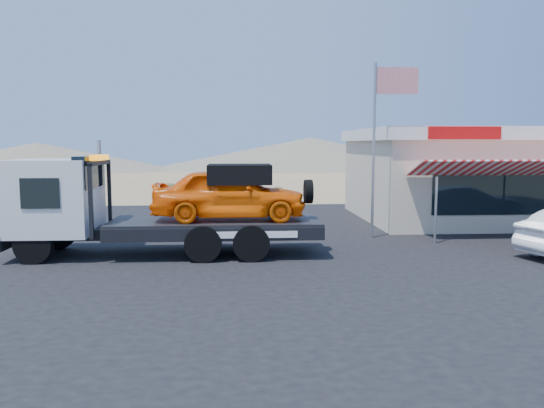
% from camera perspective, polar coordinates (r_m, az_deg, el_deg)
% --- Properties ---
extents(ground, '(120.00, 120.00, 0.00)m').
position_cam_1_polar(ground, '(13.92, -3.70, -7.15)').
color(ground, '#8B724F').
rests_on(ground, ground).
extents(asphalt_lot, '(32.00, 24.00, 0.02)m').
position_cam_1_polar(asphalt_lot, '(16.97, 3.06, -4.64)').
color(asphalt_lot, black).
rests_on(asphalt_lot, ground).
extents(tow_truck, '(8.81, 2.61, 2.94)m').
position_cam_1_polar(tow_truck, '(15.90, -11.99, 0.23)').
color(tow_truck, black).
rests_on(tow_truck, asphalt_lot).
extents(jerky_store, '(10.40, 9.97, 3.90)m').
position_cam_1_polar(jerky_store, '(24.87, 21.22, 3.06)').
color(jerky_store, beige).
rests_on(jerky_store, asphalt_lot).
extents(flagpole, '(1.55, 0.10, 6.00)m').
position_cam_1_polar(flagpole, '(18.70, 11.62, 7.83)').
color(flagpole, '#99999E').
rests_on(flagpole, asphalt_lot).
extents(distant_hills, '(126.00, 48.00, 4.20)m').
position_cam_1_polar(distant_hills, '(69.38, -11.95, 5.15)').
color(distant_hills, '#726B59').
rests_on(distant_hills, ground).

